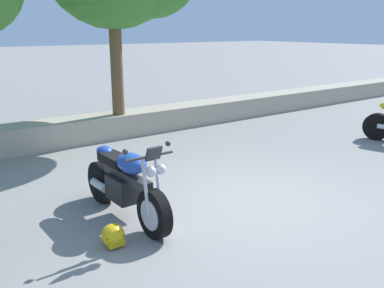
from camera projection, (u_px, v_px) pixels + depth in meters
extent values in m
plane|color=gray|center=(245.00, 202.00, 6.35)|extent=(120.00, 120.00, 0.00)
cube|color=#A89E89|center=(106.00, 126.00, 10.01)|extent=(36.00, 0.80, 0.55)
cylinder|color=black|center=(154.00, 214.00, 5.20)|extent=(0.15, 0.62, 0.62)
cylinder|color=black|center=(102.00, 181.00, 6.30)|extent=(0.19, 0.62, 0.62)
cylinder|color=silver|center=(154.00, 214.00, 5.20)|extent=(0.17, 0.39, 0.38)
cube|color=black|center=(124.00, 188.00, 5.76)|extent=(0.33, 0.49, 0.34)
cube|color=#2D2D30|center=(127.00, 176.00, 5.63)|extent=(0.16, 1.10, 0.12)
ellipsoid|color=#2347A8|center=(132.00, 163.00, 5.46)|extent=(0.35, 0.53, 0.26)
cube|color=black|center=(114.00, 159.00, 5.84)|extent=(0.27, 0.57, 0.12)
ellipsoid|color=#2347A8|center=(105.00, 151.00, 6.06)|extent=(0.23, 0.28, 0.16)
cylinder|color=#2D2D30|center=(149.00, 156.00, 5.07)|extent=(0.66, 0.05, 0.04)
sphere|color=silver|center=(161.00, 169.00, 5.04)|extent=(0.13, 0.13, 0.13)
sphere|color=silver|center=(151.00, 172.00, 4.96)|extent=(0.13, 0.13, 0.13)
cube|color=#26282D|center=(154.00, 153.00, 4.98)|extent=(0.20, 0.10, 0.18)
cylinder|color=silver|center=(99.00, 185.00, 6.01)|extent=(0.12, 0.38, 0.11)
cylinder|color=silver|center=(158.00, 184.00, 5.19)|extent=(0.05, 0.16, 0.73)
cylinder|color=silver|center=(146.00, 187.00, 5.08)|extent=(0.05, 0.16, 0.73)
sphere|color=#2D2D30|center=(168.00, 144.00, 5.25)|extent=(0.07, 0.07, 0.07)
sphere|color=#2D2D30|center=(125.00, 152.00, 4.90)|extent=(0.07, 0.07, 0.07)
cylinder|color=black|center=(377.00, 127.00, 9.82)|extent=(0.34, 0.65, 0.62)
sphere|color=yellow|center=(113.00, 235.00, 5.02)|extent=(0.28, 0.28, 0.28)
ellipsoid|color=black|center=(116.00, 237.00, 4.96)|extent=(0.23, 0.06, 0.12)
cube|color=yellow|center=(116.00, 243.00, 4.98)|extent=(0.20, 0.08, 0.08)
cylinder|color=brown|center=(117.00, 64.00, 9.67)|extent=(0.28, 0.28, 2.32)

